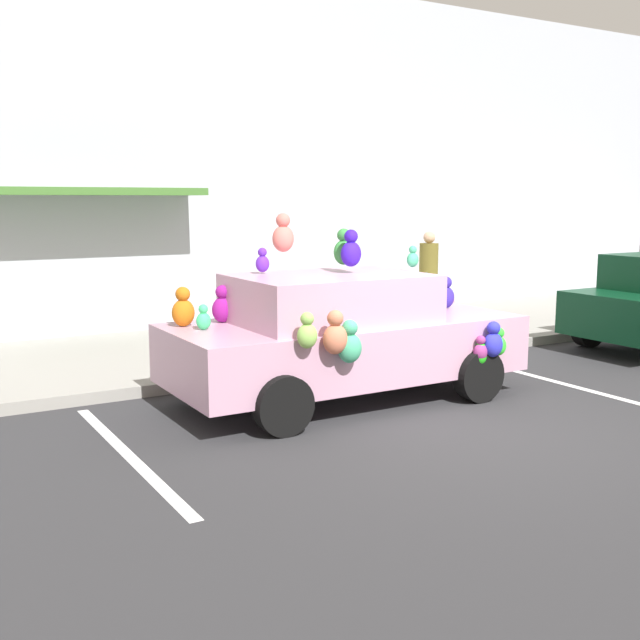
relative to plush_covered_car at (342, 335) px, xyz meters
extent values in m
plane|color=#2D2D30|center=(0.47, -1.70, -0.81)|extent=(60.00, 60.00, 0.00)
cube|color=gray|center=(0.47, 3.30, -0.73)|extent=(24.00, 4.00, 0.15)
cube|color=#B2B7C1|center=(0.47, 5.45, 2.39)|extent=(24.00, 0.30, 6.40)
cube|color=#41722D|center=(-1.70, 4.90, 1.74)|extent=(3.60, 1.10, 0.12)
cube|color=silver|center=(2.97, -0.70, -0.80)|extent=(0.12, 3.60, 0.01)
cube|color=silver|center=(-2.85, -0.70, -0.80)|extent=(0.12, 3.60, 0.01)
cube|color=#C392AD|center=(0.05, 0.01, -0.16)|extent=(4.30, 1.82, 0.68)
cube|color=#C392AD|center=(-0.16, 0.01, 0.46)|extent=(2.23, 1.60, 0.56)
cylinder|color=black|center=(1.38, 0.92, -0.49)|extent=(0.64, 0.22, 0.64)
cylinder|color=black|center=(1.38, -0.91, -0.49)|extent=(0.64, 0.22, 0.64)
cylinder|color=black|center=(-1.28, 0.92, -0.49)|extent=(0.64, 0.22, 0.64)
cylinder|color=black|center=(-1.28, -0.91, -0.49)|extent=(0.64, 0.22, 0.64)
ellipsoid|color=#1A5B90|center=(1.51, 0.31, 0.34)|extent=(0.28, 0.23, 0.33)
sphere|color=#1A5B90|center=(1.51, 0.31, 0.57)|extent=(0.18, 0.18, 0.18)
ellipsoid|color=#40B37E|center=(0.99, -0.08, 0.87)|extent=(0.16, 0.13, 0.18)
sphere|color=#40B37E|center=(0.99, -0.08, 1.00)|extent=(0.10, 0.10, 0.10)
ellipsoid|color=#901A85|center=(-1.30, 0.57, 0.33)|extent=(0.26, 0.21, 0.30)
sphere|color=#901A85|center=(-1.30, 0.57, 0.54)|extent=(0.16, 0.16, 0.16)
ellipsoid|color=#2F31CB|center=(1.51, -1.01, -0.10)|extent=(0.25, 0.21, 0.30)
sphere|color=#2F31CB|center=(1.51, -1.01, 0.10)|extent=(0.16, 0.16, 0.16)
ellipsoid|color=#5B24BE|center=(-0.82, 0.47, 0.86)|extent=(0.17, 0.14, 0.20)
sphere|color=#5B24BE|center=(-0.82, 0.47, 1.00)|extent=(0.11, 0.11, 0.11)
ellipsoid|color=#EA7368|center=(-0.44, 0.67, 1.14)|extent=(0.28, 0.23, 0.33)
sphere|color=#EA7368|center=(-0.44, 0.67, 1.36)|extent=(0.18, 0.18, 0.18)
ellipsoid|color=#312397|center=(1.75, 0.17, 0.32)|extent=(0.25, 0.20, 0.29)
sphere|color=#312397|center=(1.75, 0.17, 0.52)|extent=(0.16, 0.16, 0.16)
ellipsoid|color=#CD6814|center=(-1.80, 0.53, 0.33)|extent=(0.27, 0.22, 0.31)
sphere|color=#CD6814|center=(-1.80, 0.53, 0.55)|extent=(0.17, 0.17, 0.17)
ellipsoid|color=#919311|center=(0.92, -0.09, 0.27)|extent=(0.17, 0.14, 0.20)
sphere|color=#919311|center=(0.92, -0.09, 0.41)|extent=(0.11, 0.11, 0.11)
ellipsoid|color=#378D40|center=(0.18, 0.24, 0.97)|extent=(0.26, 0.21, 0.30)
sphere|color=#378D40|center=(0.18, 0.24, 1.18)|extent=(0.16, 0.16, 0.16)
ellipsoid|color=#3115B6|center=(0.13, 0.00, 0.97)|extent=(0.26, 0.21, 0.30)
sphere|color=#3115B6|center=(0.13, 0.00, 1.18)|extent=(0.16, 0.16, 0.16)
ellipsoid|color=#3EDE7D|center=(-1.69, 0.20, 0.28)|extent=(0.17, 0.14, 0.20)
sphere|color=#3EDE7D|center=(-1.69, 0.20, 0.41)|extent=(0.11, 0.11, 0.11)
ellipsoid|color=green|center=(1.35, -0.97, -0.24)|extent=(0.16, 0.13, 0.19)
sphere|color=green|center=(1.35, -0.97, -0.11)|extent=(0.10, 0.10, 0.10)
ellipsoid|color=#963479|center=(1.34, -0.98, -0.18)|extent=(0.18, 0.15, 0.21)
sphere|color=#963479|center=(1.34, -0.98, -0.04)|extent=(0.11, 0.11, 0.11)
ellipsoid|color=#38DFE8|center=(1.27, -0.06, 0.29)|extent=(0.19, 0.15, 0.22)
sphere|color=#38DFE8|center=(1.27, -0.06, 0.44)|extent=(0.12, 0.12, 0.12)
ellipsoid|color=#43B07E|center=(-0.53, -1.02, 0.06)|extent=(0.27, 0.22, 0.32)
sphere|color=#43B07E|center=(-0.53, -1.02, 0.28)|extent=(0.17, 0.17, 0.17)
ellipsoid|color=#34DF30|center=(1.62, -0.99, -0.13)|extent=(0.20, 0.16, 0.23)
sphere|color=#34DF30|center=(1.62, -0.99, 0.03)|extent=(0.13, 0.13, 0.13)
ellipsoid|color=#8FC357|center=(-1.04, -1.00, 0.23)|extent=(0.22, 0.18, 0.26)
sphere|color=#8FC357|center=(-1.04, -1.00, 0.41)|extent=(0.14, 0.14, 0.14)
ellipsoid|color=#D47454|center=(-0.71, -1.02, 0.17)|extent=(0.27, 0.22, 0.32)
sphere|color=#D47454|center=(-0.71, -1.02, 0.39)|extent=(0.17, 0.17, 0.17)
cylinder|color=black|center=(5.36, 0.83, -0.49)|extent=(0.64, 0.22, 0.64)
ellipsoid|color=pink|center=(3.47, 2.21, -0.42)|extent=(0.38, 0.32, 0.48)
sphere|color=pink|center=(3.47, 2.21, -0.08)|extent=(0.27, 0.27, 0.27)
sphere|color=pink|center=(3.37, 2.21, 0.02)|extent=(0.11, 0.11, 0.11)
sphere|color=pink|center=(3.56, 2.21, 0.02)|extent=(0.11, 0.11, 0.11)
cylinder|color=brown|center=(4.78, 4.36, 0.05)|extent=(0.38, 0.38, 1.41)
sphere|color=tan|center=(4.78, 4.36, 0.87)|extent=(0.24, 0.24, 0.24)
camera|label=1|loc=(-4.83, -7.72, 1.62)|focal=43.03mm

